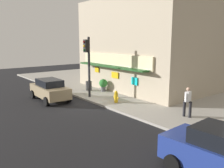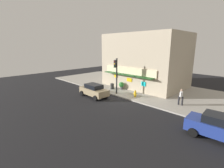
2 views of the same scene
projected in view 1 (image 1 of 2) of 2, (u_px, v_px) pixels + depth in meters
The scene contains 9 objects.
ground_plane at pixel (89, 102), 17.75m from camera, with size 51.28×51.28×0.00m, color black.
sidewalk at pixel (144, 91), 21.29m from camera, with size 34.19×11.72×0.14m, color #A39E93.
corner_building at pixel (148, 45), 21.99m from camera, with size 11.38×8.80×7.91m.
traffic_light at pixel (88, 59), 18.15m from camera, with size 0.32×0.58×4.61m.
fire_hydrant at pixel (116, 97), 16.99m from camera, with size 0.51×0.27×0.85m.
trash_can at pixel (89, 86), 21.06m from camera, with size 0.52×0.52×0.81m, color #2D2D2D.
pedestrian at pixel (188, 101), 13.70m from camera, with size 0.53×0.56×1.74m.
potted_plant_by_doorway at pixel (103, 84), 20.68m from camera, with size 0.73×0.73×1.06m.
parked_car_tan at pixel (50, 89), 18.15m from camera, with size 4.06×2.01×1.61m.
Camera 1 is at (14.60, -9.26, 4.54)m, focal length 38.43 mm.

